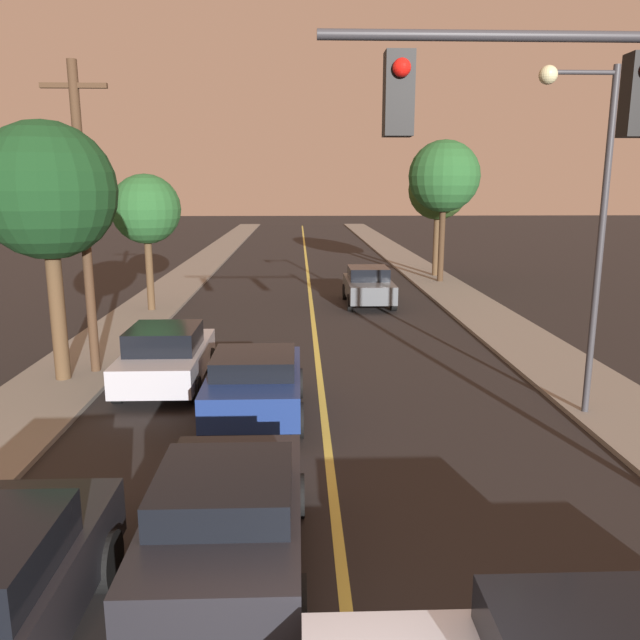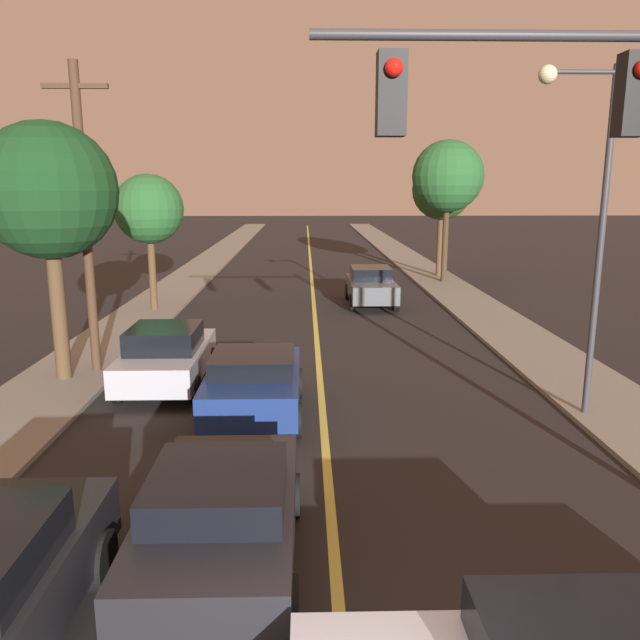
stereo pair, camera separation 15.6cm
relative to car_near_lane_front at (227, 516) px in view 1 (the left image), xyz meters
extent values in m
cube|color=black|center=(1.48, 32.36, -0.74)|extent=(10.60, 80.00, 0.01)
cube|color=#D1C14C|center=(1.48, 32.36, -0.73)|extent=(0.16, 76.00, 0.00)
cube|color=gray|center=(-5.06, 32.36, -0.68)|extent=(2.50, 80.00, 0.12)
cube|color=gray|center=(8.03, 32.36, -0.68)|extent=(2.50, 80.00, 0.12)
cube|color=black|center=(0.00, 0.03, -0.09)|extent=(1.91, 4.03, 0.66)
cube|color=black|center=(0.00, -0.13, 0.46)|extent=(1.68, 1.81, 0.43)
cylinder|color=black|center=(-0.91, 1.28, -0.42)|extent=(0.22, 0.65, 0.65)
cylinder|color=black|center=(0.91, 1.28, -0.42)|extent=(0.22, 0.65, 0.65)
cylinder|color=black|center=(-0.91, -1.22, -0.42)|extent=(0.22, 0.65, 0.65)
cylinder|color=black|center=(0.91, -1.22, -0.42)|extent=(0.22, 0.65, 0.65)
cube|color=navy|center=(0.00, 5.50, -0.04)|extent=(1.94, 3.82, 0.70)
cube|color=black|center=(0.00, 5.34, 0.51)|extent=(1.71, 1.72, 0.40)
cylinder|color=black|center=(-0.92, 6.68, -0.39)|extent=(0.22, 0.71, 0.71)
cylinder|color=black|center=(0.92, 6.68, -0.39)|extent=(0.22, 0.71, 0.71)
cylinder|color=black|center=(-0.92, 4.31, -0.39)|extent=(0.22, 0.71, 0.71)
cylinder|color=black|center=(0.92, 4.31, -0.39)|extent=(0.22, 0.71, 0.71)
cylinder|color=black|center=(-1.44, -0.39, -0.37)|extent=(0.22, 0.75, 0.75)
cube|color=#A5A8B2|center=(-2.33, 7.69, -0.10)|extent=(1.86, 4.04, 0.67)
cube|color=black|center=(-2.33, 7.52, 0.51)|extent=(1.63, 1.82, 0.55)
cylinder|color=black|center=(-3.21, 8.94, -0.43)|extent=(0.22, 0.63, 0.63)
cylinder|color=black|center=(-1.45, 8.94, -0.43)|extent=(0.22, 0.63, 0.63)
cylinder|color=black|center=(-3.21, 6.43, -0.43)|extent=(0.22, 0.63, 0.63)
cylinder|color=black|center=(-1.45, 6.43, -0.43)|extent=(0.22, 0.63, 0.63)
cube|color=#474C51|center=(3.87, 18.25, -0.04)|extent=(1.83, 4.19, 0.72)
cube|color=black|center=(3.87, 18.42, 0.57)|extent=(1.61, 1.88, 0.51)
cylinder|color=black|center=(4.74, 16.95, -0.40)|extent=(0.22, 0.69, 0.69)
cylinder|color=black|center=(3.00, 16.95, -0.40)|extent=(0.22, 0.69, 0.69)
cylinder|color=black|center=(4.74, 19.55, -0.40)|extent=(0.22, 0.69, 0.69)
cylinder|color=black|center=(3.00, 19.55, -0.40)|extent=(0.22, 0.69, 0.69)
cylinder|color=#333338|center=(4.17, -0.13, 5.75)|extent=(6.01, 0.12, 0.12)
cube|color=black|center=(4.78, -0.13, 5.14)|extent=(0.32, 0.28, 0.90)
cube|color=black|center=(2.07, -0.13, 5.14)|extent=(0.32, 0.28, 0.90)
sphere|color=red|center=(2.07, -0.31, 5.39)|extent=(0.20, 0.20, 0.20)
cylinder|color=#333338|center=(7.13, 5.22, 2.91)|extent=(0.14, 0.14, 7.07)
cylinder|color=#333338|center=(6.46, 5.22, 6.29)|extent=(1.34, 0.09, 0.09)
sphere|color=beige|center=(5.79, 5.22, 6.24)|extent=(0.36, 0.36, 0.36)
cylinder|color=#422D1E|center=(-4.41, 8.65, 3.24)|extent=(0.24, 0.24, 7.73)
cube|color=#422D1E|center=(-4.41, 8.65, 6.50)|extent=(1.60, 0.12, 0.12)
cylinder|color=#4C3823|center=(-4.84, 16.94, 0.87)|extent=(0.28, 0.28, 2.98)
sphere|color=#235628|center=(-4.84, 16.94, 3.28)|extent=(2.64, 2.64, 2.64)
cylinder|color=#4C3823|center=(-5.02, 7.99, 1.13)|extent=(0.37, 0.37, 3.52)
sphere|color=#143819|center=(-5.02, 7.99, 4.04)|extent=(3.27, 3.27, 3.27)
cylinder|color=#3D2B1C|center=(8.18, 23.94, 1.37)|extent=(0.30, 0.30, 4.00)
sphere|color=#235628|center=(8.18, 23.94, 4.60)|extent=(3.51, 3.51, 3.51)
cylinder|color=#4C3823|center=(8.38, 26.04, 1.10)|extent=(0.32, 0.32, 3.46)
sphere|color=#2D4C1E|center=(8.38, 26.04, 3.93)|extent=(3.15, 3.15, 3.15)
camera|label=1|loc=(0.95, -7.34, 4.16)|focal=35.00mm
camera|label=2|loc=(1.10, -7.35, 4.16)|focal=35.00mm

